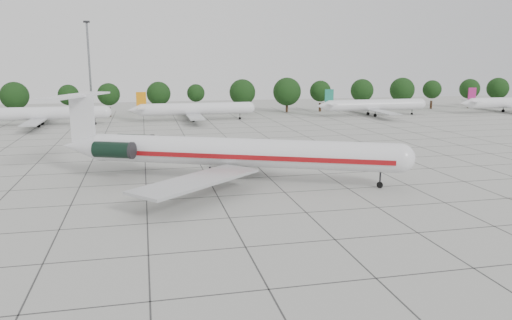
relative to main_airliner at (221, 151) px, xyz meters
The scene contains 9 objects.
ground 10.61m from the main_airliner, 49.66° to the right, with size 260.00×260.00×0.00m, color #AAA9A2.
apron_joints 10.56m from the main_airliner, 49.39° to the left, with size 170.00×170.00×0.02m, color #383838.
main_airliner is the anchor object (origin of this frame).
bg_airliner_b 68.88m from the main_airliner, 117.91° to the left, with size 28.24×27.20×7.40m.
bg_airliner_c 63.69m from the main_airliner, 87.05° to the left, with size 28.24×27.20×7.40m.
bg_airliner_d 82.26m from the main_airliner, 50.62° to the left, with size 28.24×27.20×7.40m.
bg_airliner_e 112.63m from the main_airliner, 33.31° to the left, with size 28.24×27.20×7.40m.
tree_line 77.67m from the main_airliner, 93.90° to the left, with size 249.86×8.44×10.22m.
floodlight_mast 88.32m from the main_airliner, 105.61° to the left, with size 1.60×1.60×25.45m.
Camera 1 is at (-15.84, -54.80, 15.63)m, focal length 35.00 mm.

